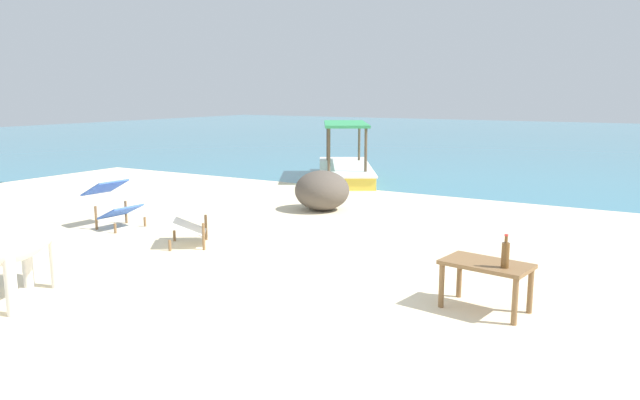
% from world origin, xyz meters
% --- Properties ---
extents(sand_beach, '(18.00, 14.00, 0.04)m').
position_xyz_m(sand_beach, '(0.00, 0.00, 0.02)').
color(sand_beach, beige).
rests_on(sand_beach, ground).
extents(water_surface, '(60.00, 36.00, 0.03)m').
position_xyz_m(water_surface, '(0.00, 22.00, 0.00)').
color(water_surface, teal).
rests_on(water_surface, ground).
extents(cow, '(1.13, 1.75, 1.01)m').
position_xyz_m(cow, '(-1.64, -0.64, 0.70)').
color(cow, silver).
rests_on(cow, sand_beach).
extents(low_bench_table, '(0.82, 0.55, 0.44)m').
position_xyz_m(low_bench_table, '(2.18, 1.34, 0.41)').
color(low_bench_table, brown).
rests_on(low_bench_table, sand_beach).
extents(bottle, '(0.07, 0.07, 0.30)m').
position_xyz_m(bottle, '(2.36, 1.25, 0.60)').
color(bottle, brown).
rests_on(bottle, low_bench_table).
extents(deck_chair_near, '(0.80, 0.58, 0.68)m').
position_xyz_m(deck_chair_near, '(-3.42, 2.04, 0.42)').
color(deck_chair_near, brown).
rests_on(deck_chair_near, sand_beach).
extents(deck_chair_far, '(0.93, 0.89, 0.68)m').
position_xyz_m(deck_chair_far, '(-1.60, 1.86, 0.42)').
color(deck_chair_far, brown).
rests_on(deck_chair_far, sand_beach).
extents(shore_rock_large, '(1.24, 1.24, 0.66)m').
position_xyz_m(shore_rock_large, '(-1.43, 4.67, 0.37)').
color(shore_rock_large, brown).
rests_on(shore_rock_large, sand_beach).
extents(boat_yellow, '(2.85, 3.75, 1.29)m').
position_xyz_m(boat_yellow, '(-2.87, 8.20, 0.29)').
color(boat_yellow, gold).
rests_on(boat_yellow, water_surface).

